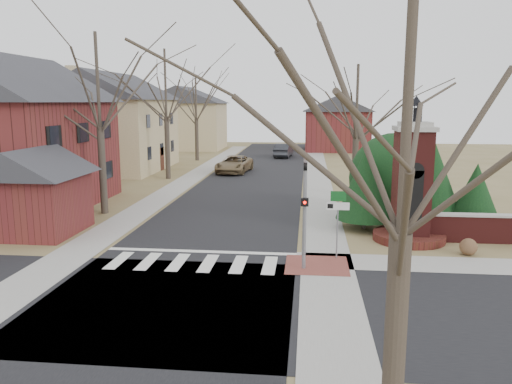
# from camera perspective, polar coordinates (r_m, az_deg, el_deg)

# --- Properties ---
(ground) EXTENTS (120.00, 120.00, 0.00)m
(ground) POSITION_cam_1_polar(r_m,az_deg,el_deg) (19.08, -7.74, -8.81)
(ground) COLOR brown
(ground) RESTS_ON ground
(main_street) EXTENTS (8.00, 70.00, 0.01)m
(main_street) POSITION_cam_1_polar(r_m,az_deg,el_deg) (40.22, -0.34, 1.41)
(main_street) COLOR black
(main_street) RESTS_ON ground
(cross_street) EXTENTS (120.00, 8.00, 0.01)m
(cross_street) POSITION_cam_1_polar(r_m,az_deg,el_deg) (16.37, -10.27, -12.16)
(cross_street) COLOR black
(cross_street) RESTS_ON ground
(crosswalk_zone) EXTENTS (8.00, 2.20, 0.02)m
(crosswalk_zone) POSITION_cam_1_polar(r_m,az_deg,el_deg) (19.81, -7.19, -8.04)
(crosswalk_zone) COLOR silver
(crosswalk_zone) RESTS_ON ground
(stop_bar) EXTENTS (8.00, 0.35, 0.02)m
(stop_bar) POSITION_cam_1_polar(r_m,az_deg,el_deg) (21.20, -6.27, -6.78)
(stop_bar) COLOR silver
(stop_bar) RESTS_ON ground
(sidewalk_right_main) EXTENTS (2.00, 60.00, 0.02)m
(sidewalk_right_main) POSITION_cam_1_polar(r_m,az_deg,el_deg) (39.99, 7.09, 1.28)
(sidewalk_right_main) COLOR gray
(sidewalk_right_main) RESTS_ON ground
(sidewalk_left) EXTENTS (2.00, 60.00, 0.02)m
(sidewalk_left) POSITION_cam_1_polar(r_m,az_deg,el_deg) (41.11, -7.57, 1.52)
(sidewalk_left) COLOR gray
(sidewalk_left) RESTS_ON ground
(curb_apron) EXTENTS (2.40, 2.40, 0.02)m
(curb_apron) POSITION_cam_1_polar(r_m,az_deg,el_deg) (19.51, 6.96, -8.32)
(curb_apron) COLOR brown
(curb_apron) RESTS_ON ground
(traffic_signal_pole) EXTENTS (0.28, 0.41, 4.50)m
(traffic_signal_pole) POSITION_cam_1_polar(r_m,az_deg,el_deg) (18.43, 5.60, -1.10)
(traffic_signal_pole) COLOR slate
(traffic_signal_pole) RESTS_ON ground
(sign_post) EXTENTS (0.90, 0.07, 2.75)m
(sign_post) POSITION_cam_1_polar(r_m,az_deg,el_deg) (19.98, 9.31, -2.17)
(sign_post) COLOR slate
(sign_post) RESTS_ON ground
(brick_gate_monument) EXTENTS (3.20, 3.20, 6.47)m
(brick_gate_monument) POSITION_cam_1_polar(r_m,az_deg,el_deg) (23.31, 17.30, -0.18)
(brick_gate_monument) COLOR #531B18
(brick_gate_monument) RESTS_ON ground
(house_brick_left) EXTENTS (9.80, 11.80, 9.42)m
(house_brick_left) POSITION_cam_1_polar(r_m,az_deg,el_deg) (32.57, -26.48, 6.49)
(house_brick_left) COLOR maroon
(house_brick_left) RESTS_ON ground
(house_stucco_left) EXTENTS (9.80, 12.80, 9.28)m
(house_stucco_left) POSITION_cam_1_polar(r_m,az_deg,el_deg) (47.98, -16.06, 7.96)
(house_stucco_left) COLOR #CAB187
(house_stucco_left) RESTS_ON ground
(garage_left) EXTENTS (4.80, 4.80, 4.29)m
(garage_left) POSITION_cam_1_polar(r_m,az_deg,el_deg) (25.80, -24.11, 0.52)
(garage_left) COLOR maroon
(garage_left) RESTS_ON ground
(house_distant_left) EXTENTS (10.80, 8.80, 8.53)m
(house_distant_left) POSITION_cam_1_polar(r_m,az_deg,el_deg) (67.54, -8.15, 8.52)
(house_distant_left) COLOR #CAB187
(house_distant_left) RESTS_ON ground
(house_distant_right) EXTENTS (8.80, 8.80, 7.30)m
(house_distant_right) POSITION_cam_1_polar(r_m,az_deg,el_deg) (65.64, 9.23, 7.91)
(house_distant_right) COLOR maroon
(house_distant_right) RESTS_ON ground
(evergreen_near) EXTENTS (2.80, 2.80, 4.10)m
(evergreen_near) POSITION_cam_1_polar(r_m,az_deg,el_deg) (24.96, 12.38, 1.03)
(evergreen_near) COLOR #473D33
(evergreen_near) RESTS_ON ground
(evergreen_mid) EXTENTS (3.40, 3.40, 4.70)m
(evergreen_mid) POSITION_cam_1_polar(r_m,az_deg,el_deg) (26.66, 19.20, 1.92)
(evergreen_mid) COLOR #473D33
(evergreen_mid) RESTS_ON ground
(evergreen_far) EXTENTS (2.40, 2.40, 3.30)m
(evergreen_far) POSITION_cam_1_polar(r_m,az_deg,el_deg) (26.35, 23.83, -0.02)
(evergreen_far) COLOR #473D33
(evergreen_far) RESTS_ON ground
(evergreen_mass) EXTENTS (4.80, 4.80, 4.80)m
(evergreen_mass) POSITION_cam_1_polar(r_m,az_deg,el_deg) (27.65, 15.54, 1.99)
(evergreen_mass) COLOR black
(evergreen_mass) RESTS_ON ground
(bare_tree_0) EXTENTS (8.05, 8.05, 11.15)m
(bare_tree_0) POSITION_cam_1_polar(r_m,az_deg,el_deg) (28.88, -17.69, 12.76)
(bare_tree_0) COLOR #473D33
(bare_tree_0) RESTS_ON ground
(bare_tree_1) EXTENTS (8.40, 8.40, 11.64)m
(bare_tree_1) POSITION_cam_1_polar(r_m,az_deg,el_deg) (41.15, -10.33, 12.66)
(bare_tree_1) COLOR #473D33
(bare_tree_1) RESTS_ON ground
(bare_tree_2) EXTENTS (7.35, 7.35, 10.19)m
(bare_tree_2) POSITION_cam_1_polar(r_m,az_deg,el_deg) (53.83, -6.89, 11.08)
(bare_tree_2) COLOR #473D33
(bare_tree_2) RESTS_ON ground
(bare_tree_3) EXTENTS (7.00, 7.00, 9.70)m
(bare_tree_3) POSITION_cam_1_polar(r_m,az_deg,el_deg) (33.64, 11.51, 10.90)
(bare_tree_3) COLOR #473D33
(bare_tree_3) RESTS_ON ground
(bare_tree_4) EXTENTS (6.65, 6.65, 9.21)m
(bare_tree_4) POSITION_cam_1_polar(r_m,az_deg,el_deg) (8.65, 17.03, 10.81)
(bare_tree_4) COLOR #473D33
(bare_tree_4) RESTS_ON ground
(pickup_truck) EXTENTS (3.05, 5.63, 1.50)m
(pickup_truck) POSITION_cam_1_polar(r_m,az_deg,el_deg) (44.34, -2.51, 3.20)
(pickup_truck) COLOR olive
(pickup_truck) RESTS_ON ground
(distant_car) EXTENTS (2.11, 4.85, 1.55)m
(distant_car) POSITION_cam_1_polar(r_m,az_deg,el_deg) (56.86, 3.17, 4.78)
(distant_car) COLOR #2D2E34
(distant_car) RESTS_ON ground
(dry_shrub_left) EXTENTS (0.95, 0.95, 0.95)m
(dry_shrub_left) POSITION_cam_1_polar(r_m,az_deg,el_deg) (23.21, 16.30, -4.44)
(dry_shrub_left) COLOR brown
(dry_shrub_left) RESTS_ON ground
(dry_shrub_right) EXTENTS (0.70, 0.70, 0.70)m
(dry_shrub_right) POSITION_cam_1_polar(r_m,az_deg,el_deg) (22.32, 23.11, -5.78)
(dry_shrub_right) COLOR brown
(dry_shrub_right) RESTS_ON ground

